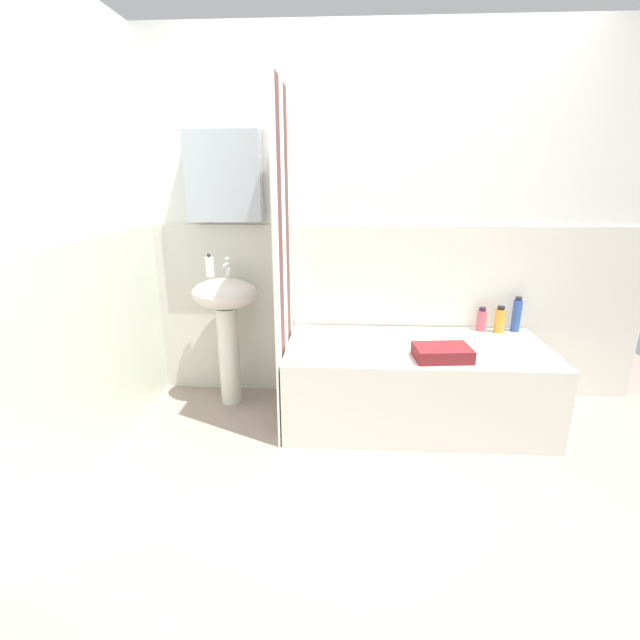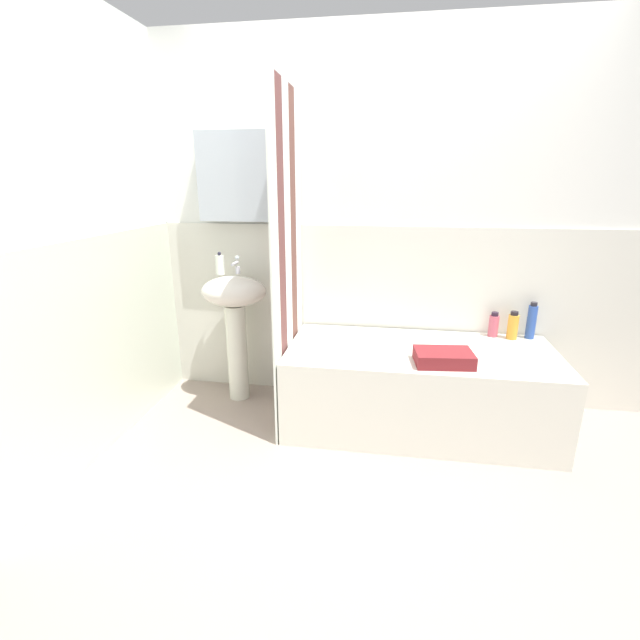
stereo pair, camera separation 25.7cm
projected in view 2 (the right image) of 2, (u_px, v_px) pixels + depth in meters
ground_plane at (372, 515)px, 2.11m from camera, size 4.80×5.60×0.04m
wall_back_tiled at (379, 235)px, 2.97m from camera, size 3.60×0.18×2.40m
wall_left_tiled at (80, 254)px, 2.34m from camera, size 0.07×1.81×2.40m
sink at (235, 311)px, 3.04m from camera, size 0.44×0.34×0.88m
faucet at (237, 265)px, 3.03m from camera, size 0.03×0.12×0.12m
soap_dispenser at (220, 265)px, 3.02m from camera, size 0.06×0.06×0.15m
bathtub at (418, 387)px, 2.79m from camera, size 1.60×0.75×0.51m
shower_curtain at (288, 265)px, 2.69m from camera, size 0.01×0.75×2.00m
lotion_bottle at (531, 321)px, 2.87m from camera, size 0.06×0.06×0.24m
body_wash_bottle at (513, 326)px, 2.87m from camera, size 0.07×0.07×0.18m
shampoo_bottle at (494, 325)px, 2.92m from camera, size 0.06×0.06×0.16m
towel_folded at (444, 358)px, 2.48m from camera, size 0.33×0.24×0.07m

